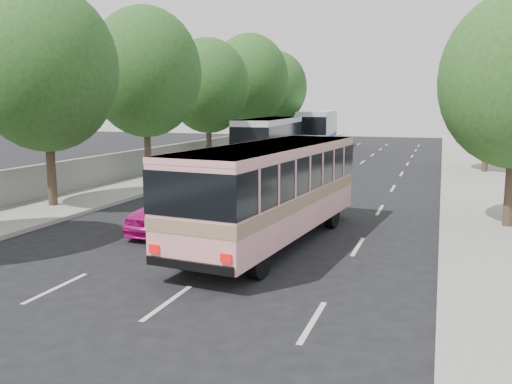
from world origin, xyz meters
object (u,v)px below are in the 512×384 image
at_px(pink_bus, 272,183).
at_px(tour_coach_front, 270,138).
at_px(tour_coach_rear, 318,126).
at_px(white_pickup, 219,175).
at_px(pink_taxi, 176,207).

xyz_separation_m(pink_bus, tour_coach_front, (-6.14, 19.41, 0.08)).
height_order(tour_coach_front, tour_coach_rear, tour_coach_rear).
xyz_separation_m(white_pickup, tour_coach_front, (-0.42, 9.93, 1.28)).
relative_size(tour_coach_front, tour_coach_rear, 0.91).
relative_size(pink_bus, tour_coach_front, 0.87).
distance_m(pink_bus, tour_coach_front, 20.36).
xyz_separation_m(tour_coach_front, tour_coach_rear, (0.00, 14.83, 0.18)).
distance_m(pink_taxi, white_pickup, 9.00).
distance_m(pink_taxi, tour_coach_rear, 33.63).
bearing_deg(pink_bus, tour_coach_front, 113.50).
xyz_separation_m(pink_bus, white_pickup, (-5.72, 9.48, -1.19)).
bearing_deg(pink_taxi, white_pickup, 101.32).
height_order(pink_taxi, white_pickup, pink_taxi).
bearing_deg(pink_bus, white_pickup, 127.03).
relative_size(pink_taxi, white_pickup, 0.95).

